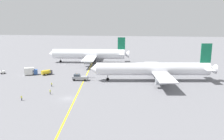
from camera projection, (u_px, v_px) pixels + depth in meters
ground_plane at (68, 99)px, 75.01m from camera, size 600.00×600.00×0.00m
taxiway_stripe at (79, 90)px, 84.53m from camera, size 16.82×118.95×0.01m
airliner_at_gate_left at (89, 54)px, 137.37m from camera, size 48.63×43.64×15.24m
airliner_being_pushed at (154, 69)px, 96.09m from camera, size 52.86×39.80×15.83m
pushback_tug at (80, 77)px, 97.38m from camera, size 9.74×3.44×3.02m
gse_catering_truck_tall at (31, 71)px, 106.91m from camera, size 6.31×4.62×3.50m
gse_gpu_cart_small at (3, 72)px, 109.37m from camera, size 2.59×2.63×1.90m
gse_fuel_bowser_stubby at (47, 72)px, 107.18m from camera, size 4.76×4.83×2.40m
ground_crew_wing_walker_right at (52, 85)px, 88.32m from camera, size 0.41×0.43×1.60m
ground_crew_ramp_agent_by_cones at (22, 98)px, 73.00m from camera, size 0.45×0.37×1.68m
ground_crew_marshaller_foreground at (50, 92)px, 79.17m from camera, size 0.36×0.36×1.76m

